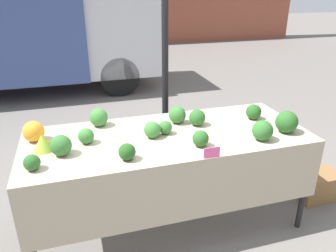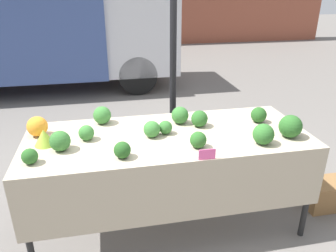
# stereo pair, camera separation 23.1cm
# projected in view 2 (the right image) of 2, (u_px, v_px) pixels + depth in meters

# --- Properties ---
(ground_plane) EXTENTS (40.00, 40.00, 0.00)m
(ground_plane) POSITION_uv_depth(u_px,v_px,m) (168.00, 220.00, 3.13)
(ground_plane) COLOR slate
(tent_pole) EXTENTS (0.07, 0.07, 2.60)m
(tent_pole) POSITION_uv_depth(u_px,v_px,m) (173.00, 64.00, 3.44)
(tent_pole) COLOR black
(tent_pole) RESTS_ON ground_plane
(parked_truck) EXTENTS (5.03, 1.88, 2.66)m
(parked_truck) POSITION_uv_depth(u_px,v_px,m) (39.00, 20.00, 6.49)
(parked_truck) COLOR #384C84
(parked_truck) RESTS_ON ground_plane
(market_table) EXTENTS (2.38, 0.97, 0.90)m
(market_table) POSITION_uv_depth(u_px,v_px,m) (170.00, 149.00, 2.74)
(market_table) COLOR tan
(market_table) RESTS_ON ground_plane
(orange_cauliflower) EXTENTS (0.17, 0.17, 0.17)m
(orange_cauliflower) POSITION_uv_depth(u_px,v_px,m) (37.00, 126.00, 2.71)
(orange_cauliflower) COLOR orange
(orange_cauliflower) RESTS_ON market_table
(romanesco_head) EXTENTS (0.16, 0.16, 0.13)m
(romanesco_head) POSITION_uv_depth(u_px,v_px,m) (44.00, 137.00, 2.56)
(romanesco_head) COLOR #93B238
(romanesco_head) RESTS_ON market_table
(broccoli_head_0) EXTENTS (0.14, 0.14, 0.14)m
(broccoli_head_0) POSITION_uv_depth(u_px,v_px,m) (152.00, 129.00, 2.70)
(broccoli_head_0) COLOR #387533
(broccoli_head_0) RESTS_ON market_table
(broccoli_head_1) EXTENTS (0.19, 0.19, 0.19)m
(broccoli_head_1) POSITION_uv_depth(u_px,v_px,m) (290.00, 126.00, 2.69)
(broccoli_head_1) COLOR #285B23
(broccoli_head_1) RESTS_ON market_table
(broccoli_head_2) EXTENTS (0.16, 0.16, 0.16)m
(broccoli_head_2) POSITION_uv_depth(u_px,v_px,m) (102.00, 115.00, 2.95)
(broccoli_head_2) COLOR #387533
(broccoli_head_2) RESTS_ON market_table
(broccoli_head_3) EXTENTS (0.13, 0.13, 0.13)m
(broccoli_head_3) POSITION_uv_depth(u_px,v_px,m) (122.00, 150.00, 2.38)
(broccoli_head_3) COLOR #23511E
(broccoli_head_3) RESTS_ON market_table
(broccoli_head_4) EXTENTS (0.17, 0.17, 0.17)m
(broccoli_head_4) POSITION_uv_depth(u_px,v_px,m) (263.00, 134.00, 2.57)
(broccoli_head_4) COLOR #2D6628
(broccoli_head_4) RESTS_ON market_table
(broccoli_head_5) EXTENTS (0.16, 0.16, 0.16)m
(broccoli_head_5) POSITION_uv_depth(u_px,v_px,m) (60.00, 141.00, 2.47)
(broccoli_head_5) COLOR #336B2D
(broccoli_head_5) RESTS_ON market_table
(broccoli_head_6) EXTENTS (0.12, 0.12, 0.12)m
(broccoli_head_6) POSITION_uv_depth(u_px,v_px,m) (165.00, 127.00, 2.76)
(broccoli_head_6) COLOR #336B2D
(broccoli_head_6) RESTS_ON market_table
(broccoli_head_7) EXTENTS (0.13, 0.13, 0.13)m
(broccoli_head_7) POSITION_uv_depth(u_px,v_px,m) (86.00, 133.00, 2.65)
(broccoli_head_7) COLOR #387533
(broccoli_head_7) RESTS_ON market_table
(broccoli_head_8) EXTENTS (0.11, 0.11, 0.11)m
(broccoli_head_8) POSITION_uv_depth(u_px,v_px,m) (30.00, 156.00, 2.30)
(broccoli_head_8) COLOR #285B23
(broccoli_head_8) RESTS_ON market_table
(broccoli_head_9) EXTENTS (0.16, 0.16, 0.16)m
(broccoli_head_9) POSITION_uv_depth(u_px,v_px,m) (180.00, 115.00, 2.96)
(broccoli_head_9) COLOR #336B2D
(broccoli_head_9) RESTS_ON market_table
(broccoli_head_10) EXTENTS (0.13, 0.13, 0.13)m
(broccoli_head_10) POSITION_uv_depth(u_px,v_px,m) (198.00, 140.00, 2.52)
(broccoli_head_10) COLOR #285B23
(broccoli_head_10) RESTS_ON market_table
(broccoli_head_11) EXTENTS (0.15, 0.15, 0.15)m
(broccoli_head_11) POSITION_uv_depth(u_px,v_px,m) (199.00, 119.00, 2.90)
(broccoli_head_11) COLOR #285B23
(broccoli_head_11) RESTS_ON market_table
(broccoli_head_12) EXTENTS (0.14, 0.14, 0.14)m
(broccoli_head_12) POSITION_uv_depth(u_px,v_px,m) (259.00, 115.00, 2.99)
(broccoli_head_12) COLOR #23511E
(broccoli_head_12) RESTS_ON market_table
(price_sign) EXTENTS (0.13, 0.01, 0.08)m
(price_sign) POSITION_uv_depth(u_px,v_px,m) (207.00, 154.00, 2.36)
(price_sign) COLOR #F45B9E
(price_sign) RESTS_ON market_table
(produce_crate) EXTENTS (0.44, 0.28, 0.28)m
(produce_crate) POSITION_uv_depth(u_px,v_px,m) (326.00, 194.00, 3.28)
(produce_crate) COLOR olive
(produce_crate) RESTS_ON ground_plane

